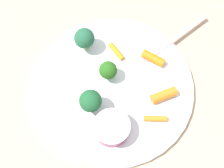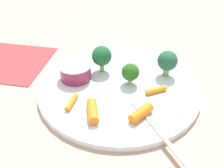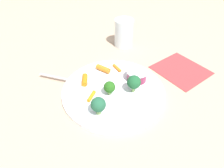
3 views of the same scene
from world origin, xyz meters
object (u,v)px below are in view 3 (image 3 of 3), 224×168
(plate, at_px, (113,91))
(broccoli_floret_2, at_px, (108,87))
(carrot_stick_2, at_px, (117,68))
(drinking_glass, at_px, (124,33))
(carrot_stick_3, at_px, (91,96))
(fork, at_px, (68,80))
(broccoli_floret_0, at_px, (134,82))
(sauce_cup, at_px, (137,75))
(napkin, at_px, (181,70))
(carrot_stick_0, at_px, (103,69))
(broccoli_floret_1, at_px, (98,105))
(carrot_stick_1, at_px, (85,80))

(plate, height_order, broccoli_floret_2, broccoli_floret_2)
(carrot_stick_2, bearing_deg, drinking_glass, 113.01)
(carrot_stick_3, bearing_deg, fork, 168.53)
(fork, xyz_separation_m, drinking_glass, (0.03, 0.30, 0.04))
(drinking_glass, bearing_deg, carrot_stick_3, -76.14)
(broccoli_floret_0, bearing_deg, fork, -161.74)
(sauce_cup, relative_size, fork, 0.34)
(sauce_cup, xyz_separation_m, napkin, (0.10, 0.14, -0.03))
(broccoli_floret_0, relative_size, carrot_stick_3, 1.37)
(fork, bearing_deg, carrot_stick_0, 55.54)
(plate, xyz_separation_m, fork, (-0.14, -0.04, 0.01))
(broccoli_floret_2, bearing_deg, sauce_cup, 68.20)
(broccoli_floret_1, distance_m, carrot_stick_0, 0.18)
(napkin, bearing_deg, broccoli_floret_2, -120.83)
(carrot_stick_0, xyz_separation_m, carrot_stick_1, (-0.02, -0.08, -0.00))
(fork, xyz_separation_m, napkin, (0.28, 0.26, -0.01))
(fork, bearing_deg, sauce_cup, 33.45)
(broccoli_floret_2, height_order, carrot_stick_1, broccoli_floret_2)
(broccoli_floret_2, relative_size, carrot_stick_3, 1.07)
(plate, height_order, carrot_stick_0, carrot_stick_0)
(carrot_stick_0, distance_m, carrot_stick_3, 0.13)
(broccoli_floret_1, height_order, drinking_glass, drinking_glass)
(carrot_stick_2, bearing_deg, broccoli_floret_0, -34.61)
(broccoli_floret_2, relative_size, carrot_stick_0, 0.89)
(plate, xyz_separation_m, carrot_stick_0, (-0.08, 0.06, 0.01))
(sauce_cup, xyz_separation_m, carrot_stick_2, (-0.08, 0.01, -0.01))
(broccoli_floret_1, xyz_separation_m, fork, (-0.16, 0.06, -0.03))
(carrot_stick_1, bearing_deg, broccoli_floret_1, -36.03)
(carrot_stick_3, bearing_deg, broccoli_floret_1, -35.07)
(carrot_stick_0, bearing_deg, plate, -37.28)
(sauce_cup, relative_size, carrot_stick_0, 1.31)
(carrot_stick_0, bearing_deg, fork, -124.46)
(plate, distance_m, broccoli_floret_2, 0.04)
(carrot_stick_2, height_order, drinking_glass, drinking_glass)
(carrot_stick_2, bearing_deg, napkin, 34.62)
(plate, height_order, fork, fork)
(carrot_stick_2, xyz_separation_m, drinking_glass, (-0.07, 0.17, 0.04))
(sauce_cup, height_order, broccoli_floret_1, broccoli_floret_1)
(sauce_cup, relative_size, carrot_stick_3, 1.58)
(broccoli_floret_2, bearing_deg, carrot_stick_0, 132.41)
(broccoli_floret_1, height_order, carrot_stick_0, broccoli_floret_1)
(broccoli_floret_0, distance_m, carrot_stick_0, 0.14)
(fork, distance_m, napkin, 0.38)
(sauce_cup, distance_m, broccoli_floret_2, 0.11)
(carrot_stick_1, distance_m, napkin, 0.33)
(sauce_cup, xyz_separation_m, drinking_glass, (-0.15, 0.18, 0.03))
(plate, height_order, broccoli_floret_0, broccoli_floret_0)
(napkin, bearing_deg, carrot_stick_1, -134.60)
(broccoli_floret_0, height_order, carrot_stick_0, broccoli_floret_0)
(plate, relative_size, fork, 1.61)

